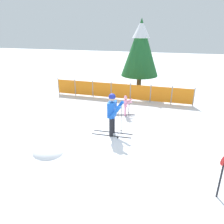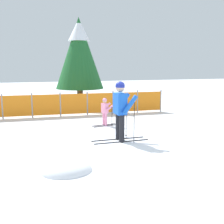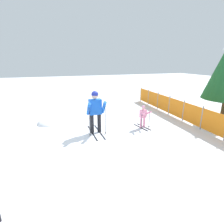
{
  "view_description": "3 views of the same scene",
  "coord_description": "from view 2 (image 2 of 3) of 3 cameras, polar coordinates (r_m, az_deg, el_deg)",
  "views": [
    {
      "loc": [
        1.86,
        -7.75,
        4.36
      ],
      "look_at": [
        -0.35,
        1.1,
        0.68
      ],
      "focal_mm": 35.0,
      "sensor_mm": 36.0,
      "label": 1
    },
    {
      "loc": [
        -2.85,
        -7.58,
        2.31
      ],
      "look_at": [
        -0.1,
        1.21,
        0.74
      ],
      "focal_mm": 45.0,
      "sensor_mm": 36.0,
      "label": 2
    },
    {
      "loc": [
        6.71,
        -1.39,
        2.98
      ],
      "look_at": [
        -0.36,
        1.09,
        0.78
      ],
      "focal_mm": 28.0,
      "sensor_mm": 36.0,
      "label": 3
    }
  ],
  "objects": [
    {
      "name": "skier_adult",
      "position": [
        8.41,
        1.79,
        1.27
      ],
      "size": [
        1.71,
        0.76,
        1.81
      ],
      "rotation": [
        0.0,
        0.0,
        0.01
      ],
      "color": "black",
      "rests_on": "ground_plane"
    },
    {
      "name": "conifer_far",
      "position": [
        15.37,
        -6.68,
        11.99
      ],
      "size": [
        2.56,
        2.56,
        4.76
      ],
      "color": "#4C3823",
      "rests_on": "ground_plane"
    },
    {
      "name": "safety_fence",
      "position": [
        12.78,
        -7.73,
        1.65
      ],
      "size": [
        8.57,
        0.38,
        1.08
      ],
      "rotation": [
        0.0,
        0.0,
        -0.04
      ],
      "color": "gray",
      "rests_on": "ground_plane"
    },
    {
      "name": "skier_child",
      "position": [
        10.59,
        -1.39,
        0.5
      ],
      "size": [
        1.02,
        0.51,
        1.06
      ],
      "rotation": [
        0.0,
        0.0,
        0.19
      ],
      "color": "black",
      "rests_on": "ground_plane"
    },
    {
      "name": "ground_plane",
      "position": [
        8.42,
        3.13,
        -6.24
      ],
      "size": [
        60.0,
        60.0,
        0.0
      ],
      "primitive_type": "plane",
      "color": "white"
    },
    {
      "name": "snow_mound",
      "position": [
        6.37,
        -9.24,
        -11.72
      ],
      "size": [
        1.14,
        0.97,
        0.46
      ],
      "primitive_type": "ellipsoid",
      "color": "white",
      "rests_on": "ground_plane"
    }
  ]
}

